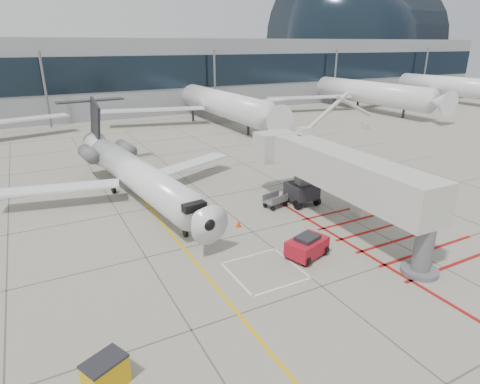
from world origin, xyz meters
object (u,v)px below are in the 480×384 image
jet_bridge (352,182)px  spill_bin (106,374)px  regional_jet (145,164)px  pushback_tug (307,246)px

jet_bridge → spill_bin: size_ratio=11.91×
regional_jet → spill_bin: (-6.87, -17.99, -3.11)m
regional_jet → pushback_tug: regional_jet is taller
jet_bridge → pushback_tug: bearing=-160.0°
regional_jet → jet_bridge: (11.72, -11.51, 0.01)m
jet_bridge → pushback_tug: jet_bridge is taller
spill_bin → regional_jet: bearing=44.2°
pushback_tug → spill_bin: pushback_tug is taller
jet_bridge → spill_bin: bearing=-159.2°
regional_jet → spill_bin: regional_jet is taller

